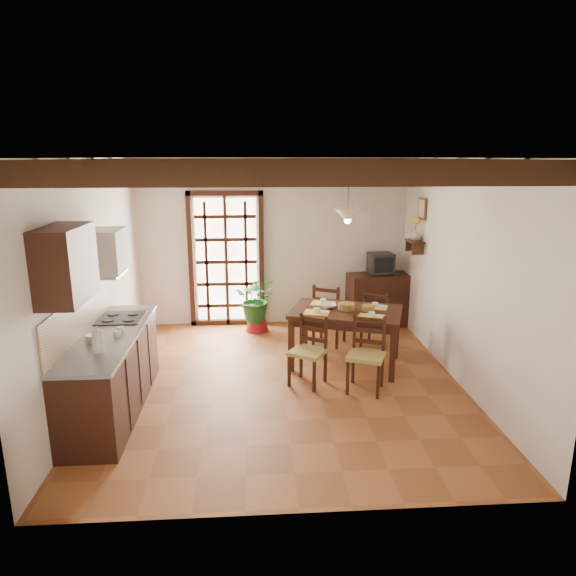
{
  "coord_description": "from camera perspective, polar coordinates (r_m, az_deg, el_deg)",
  "views": [
    {
      "loc": [
        -0.34,
        -6.07,
        2.81
      ],
      "look_at": [
        0.1,
        0.4,
        1.15
      ],
      "focal_mm": 32.0,
      "sensor_mm": 36.0,
      "label": 1
    }
  ],
  "objects": [
    {
      "name": "shelf_vase",
      "position": [
        8.14,
        13.96,
        5.75
      ],
      "size": [
        0.15,
        0.15,
        0.15
      ],
      "primitive_type": "imported",
      "color": "#B2BFB2",
      "rests_on": "wall_shelf"
    },
    {
      "name": "kitchen_counter",
      "position": [
        6.16,
        -18.99,
        -8.75
      ],
      "size": [
        0.64,
        2.25,
        1.38
      ],
      "color": "black",
      "rests_on": "ground_plane"
    },
    {
      "name": "french_door",
      "position": [
        8.68,
        -6.86,
        3.41
      ],
      "size": [
        1.26,
        0.11,
        2.32
      ],
      "color": "white",
      "rests_on": "ground_plane"
    },
    {
      "name": "ceiling_beams",
      "position": [
        6.08,
        -0.7,
        13.23
      ],
      "size": [
        4.5,
        4.34,
        0.2
      ],
      "color": "black",
      "rests_on": "room_shell"
    },
    {
      "name": "chair_far_left",
      "position": [
        7.93,
        4.56,
        -4.15
      ],
      "size": [
        0.59,
        0.58,
        0.96
      ],
      "rotation": [
        0.0,
        0.0,
        2.66
      ],
      "color": "#AC9649",
      "rests_on": "ground_plane"
    },
    {
      "name": "pendant_lamp",
      "position": [
        6.86,
        6.65,
        8.14
      ],
      "size": [
        0.36,
        0.36,
        0.84
      ],
      "color": "black",
      "rests_on": "room_shell"
    },
    {
      "name": "chair_far_right",
      "position": [
        7.84,
        9.82,
        -4.62
      ],
      "size": [
        0.57,
        0.57,
        0.91
      ],
      "rotation": [
        0.0,
        0.0,
        2.55
      ],
      "color": "#AC9649",
      "rests_on": "ground_plane"
    },
    {
      "name": "dining_table",
      "position": [
        7.05,
        6.47,
        -3.23
      ],
      "size": [
        1.68,
        1.36,
        0.79
      ],
      "rotation": [
        0.0,
        0.0,
        -0.33
      ],
      "color": "#341911",
      "rests_on": "ground_plane"
    },
    {
      "name": "chair_near_right",
      "position": [
        6.45,
        8.63,
        -8.8
      ],
      "size": [
        0.55,
        0.54,
        0.93
      ],
      "rotation": [
        0.0,
        0.0,
        -0.38
      ],
      "color": "#AC9649",
      "rests_on": "ground_plane"
    },
    {
      "name": "ground_plane",
      "position": [
        6.7,
        -0.63,
        -10.45
      ],
      "size": [
        5.0,
        5.0,
        0.0
      ],
      "primitive_type": "plane",
      "color": "brown"
    },
    {
      "name": "upper_cabinet",
      "position": [
        5.17,
        -23.47,
        2.45
      ],
      "size": [
        0.35,
        0.8,
        0.7
      ],
      "primitive_type": "cube",
      "color": "black",
      "rests_on": "room_shell"
    },
    {
      "name": "plant_pot",
      "position": [
        8.55,
        -3.46,
        -4.06
      ],
      "size": [
        0.38,
        0.38,
        0.23
      ],
      "primitive_type": "cone",
      "color": "maroon",
      "rests_on": "ground_plane"
    },
    {
      "name": "counter_items",
      "position": [
        6.08,
        -19.15,
        -4.19
      ],
      "size": [
        0.5,
        1.43,
        0.25
      ],
      "color": "black",
      "rests_on": "kitchen_counter"
    },
    {
      "name": "potted_plant",
      "position": [
        8.42,
        -3.51,
        -1.09
      ],
      "size": [
        1.76,
        1.52,
        1.94
      ],
      "primitive_type": "imported",
      "rotation": [
        0.0,
        0.0,
        0.01
      ],
      "color": "#144C19",
      "rests_on": "ground_plane"
    },
    {
      "name": "table_bowl",
      "position": [
        7.1,
        4.48,
        -1.97
      ],
      "size": [
        0.26,
        0.26,
        0.05
      ],
      "primitive_type": "imported",
      "rotation": [
        0.0,
        0.0,
        0.21
      ],
      "color": "white",
      "rests_on": "dining_table"
    },
    {
      "name": "crt_tv",
      "position": [
        8.73,
        10.27,
        2.75
      ],
      "size": [
        0.42,
        0.39,
        0.34
      ],
      "rotation": [
        0.0,
        0.0,
        0.07
      ],
      "color": "black",
      "rests_on": "sideboard"
    },
    {
      "name": "sideboard",
      "position": [
        8.88,
        10.07,
        -1.29
      ],
      "size": [
        1.1,
        0.59,
        0.9
      ],
      "primitive_type": "cube",
      "rotation": [
        0.0,
        0.0,
        0.11
      ],
      "color": "black",
      "rests_on": "ground_plane"
    },
    {
      "name": "range_hood",
      "position": [
        6.35,
        -19.5,
        3.78
      ],
      "size": [
        0.38,
        0.6,
        0.54
      ],
      "color": "white",
      "rests_on": "room_shell"
    },
    {
      "name": "wall_shelf",
      "position": [
        8.16,
        13.9,
        4.78
      ],
      "size": [
        0.2,
        0.42,
        0.2
      ],
      "color": "black",
      "rests_on": "room_shell"
    },
    {
      "name": "chair_near_left",
      "position": [
        6.56,
        2.23,
        -8.38
      ],
      "size": [
        0.55,
        0.54,
        0.88
      ],
      "rotation": [
        0.0,
        0.0,
        -0.56
      ],
      "color": "#AC9649",
      "rests_on": "ground_plane"
    },
    {
      "name": "room_shell",
      "position": [
        6.16,
        -0.68,
        5.07
      ],
      "size": [
        4.52,
        5.02,
        2.81
      ],
      "color": "silver",
      "rests_on": "ground_plane"
    },
    {
      "name": "fuse_box",
      "position": [
        8.81,
        8.27,
        7.3
      ],
      "size": [
        0.25,
        0.03,
        0.32
      ],
      "primitive_type": "cube",
      "color": "white",
      "rests_on": "room_shell"
    },
    {
      "name": "shelf_flowers",
      "position": [
        8.12,
        14.05,
        7.2
      ],
      "size": [
        0.14,
        0.14,
        0.36
      ],
      "color": "yellow",
      "rests_on": "shelf_vase"
    },
    {
      "name": "framed_picture",
      "position": [
        8.12,
        14.7,
        8.53
      ],
      "size": [
        0.03,
        0.32,
        0.32
      ],
      "color": "brown",
      "rests_on": "room_shell"
    },
    {
      "name": "table_setting",
      "position": [
        7.0,
        6.51,
        -1.89
      ],
      "size": [
        1.06,
        0.71,
        0.1
      ],
      "rotation": [
        0.0,
        0.0,
        -0.33
      ],
      "color": "yellow",
      "rests_on": "dining_table"
    }
  ]
}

